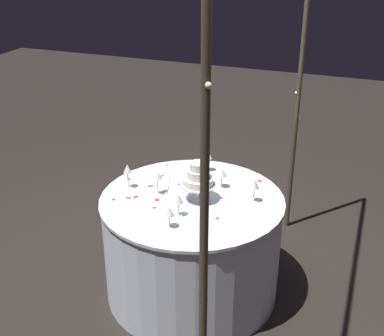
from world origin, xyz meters
name	(u,v)px	position (x,y,z in m)	size (l,w,h in m)	color
ground_plane	(192,289)	(0.00, 0.00, 0.00)	(12.00, 12.00, 0.00)	black
decorative_arch	(271,73)	(0.00, 0.45, 1.57)	(2.19, 0.06, 2.43)	#473D2D
main_table	(192,246)	(0.00, 0.00, 0.36)	(1.18, 1.18, 0.72)	silver
tiered_cake	(198,178)	(0.00, 0.04, 0.87)	(0.22, 0.22, 0.26)	silver
wine_glass_0	(222,173)	(-0.21, 0.13, 0.82)	(0.07, 0.07, 0.14)	silver
wine_glass_1	(157,177)	(0.02, -0.23, 0.85)	(0.06, 0.06, 0.16)	silver
wine_glass_2	(179,200)	(0.22, 0.00, 0.83)	(0.06, 0.06, 0.14)	silver
wine_glass_3	(169,213)	(0.37, 0.00, 0.82)	(0.06, 0.06, 0.13)	silver
wine_glass_4	(127,170)	(0.01, -0.45, 0.85)	(0.06, 0.06, 0.17)	silver
wine_glass_5	(208,156)	(-0.42, -0.04, 0.84)	(0.06, 0.06, 0.15)	silver
wine_glass_6	(254,185)	(-0.10, 0.38, 0.83)	(0.06, 0.06, 0.15)	silver
cake_knife	(167,185)	(-0.11, -0.22, 0.73)	(0.29, 0.12, 0.01)	silver
rose_petal_0	(150,186)	(-0.06, -0.32, 0.72)	(0.04, 0.03, 0.00)	#E02D47
rose_petal_1	(136,197)	(0.11, -0.34, 0.72)	(0.04, 0.03, 0.00)	#E02D47
rose_petal_2	(206,209)	(0.10, 0.13, 0.72)	(0.03, 0.02, 0.00)	#E02D47
rose_petal_3	(179,184)	(-0.15, -0.15, 0.72)	(0.03, 0.02, 0.00)	#E02D47
rose_petal_4	(222,198)	(-0.07, 0.17, 0.72)	(0.03, 0.02, 0.00)	#E02D47
rose_petal_5	(157,200)	(0.10, -0.20, 0.72)	(0.04, 0.03, 0.00)	#E02D47
rose_petal_6	(114,199)	(0.19, -0.46, 0.72)	(0.03, 0.02, 0.00)	#E02D47
rose_petal_7	(158,200)	(0.10, -0.19, 0.72)	(0.03, 0.02, 0.00)	#E02D47
rose_petal_8	(167,165)	(-0.39, -0.34, 0.72)	(0.02, 0.02, 0.00)	#E02D47
rose_petal_9	(129,179)	(-0.10, -0.49, 0.72)	(0.03, 0.02, 0.00)	#E02D47
rose_petal_10	(207,179)	(-0.28, 0.00, 0.72)	(0.04, 0.03, 0.00)	#E02D47
rose_petal_11	(162,176)	(-0.23, -0.31, 0.72)	(0.03, 0.02, 0.00)	#E02D47
rose_petal_12	(155,208)	(0.20, -0.17, 0.72)	(0.03, 0.02, 0.00)	#E02D47
rose_petal_13	(217,218)	(0.18, 0.23, 0.72)	(0.03, 0.02, 0.00)	#E02D47
rose_petal_14	(260,181)	(-0.39, 0.35, 0.72)	(0.04, 0.03, 0.00)	#E02D47
rose_petal_15	(211,188)	(-0.17, 0.07, 0.72)	(0.04, 0.02, 0.00)	#E02D47
rose_petal_16	(129,198)	(0.14, -0.38, 0.72)	(0.04, 0.03, 0.00)	#E02D47
rose_petal_17	(202,210)	(0.12, 0.11, 0.72)	(0.03, 0.02, 0.00)	#E02D47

